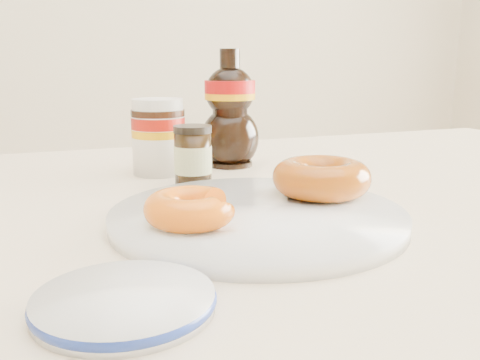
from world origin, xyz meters
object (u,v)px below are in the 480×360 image
object	(u,v)px
donut_bitten	(190,208)
dining_table	(288,262)
donut_whole	(321,178)
dark_jar	(193,157)
syrup_bottle	(230,109)
nutella_jar	(159,134)
plate	(258,216)
blue_rim_saucer	(124,301)

from	to	relation	value
donut_bitten	dining_table	bearing A→B (deg)	11.50
donut_whole	dark_jar	xyz separation A→B (m)	(-0.11, 0.15, 0.00)
donut_bitten	dark_jar	xyz separation A→B (m)	(0.06, 0.20, 0.01)
dining_table	syrup_bottle	distance (m)	0.27
donut_bitten	nutella_jar	world-z (taller)	nutella_jar
donut_whole	nutella_jar	xyz separation A→B (m)	(-0.13, 0.25, 0.02)
plate	dark_jar	bearing A→B (deg)	94.58
dining_table	donut_bitten	world-z (taller)	donut_bitten
syrup_bottle	dark_jar	world-z (taller)	syrup_bottle
donut_bitten	dark_jar	size ratio (longest dim) A/B	1.07
syrup_bottle	plate	bearing A→B (deg)	-104.62
plate	blue_rim_saucer	world-z (taller)	plate
dark_jar	donut_whole	bearing A→B (deg)	-55.19
dining_table	donut_bitten	bearing A→B (deg)	-145.40
syrup_bottle	blue_rim_saucer	bearing A→B (deg)	-117.91
dark_jar	dining_table	bearing A→B (deg)	-46.87
dining_table	syrup_bottle	world-z (taller)	syrup_bottle
dining_table	donut_whole	bearing A→B (deg)	-76.39
dining_table	nutella_jar	xyz separation A→B (m)	(-0.12, 0.19, 0.14)
syrup_bottle	dark_jar	size ratio (longest dim) A/B	2.24
plate	nutella_jar	bearing A→B (deg)	97.98
blue_rim_saucer	syrup_bottle	bearing A→B (deg)	62.09
dining_table	blue_rim_saucer	size ratio (longest dim) A/B	11.40
plate	syrup_bottle	size ratio (longest dim) A/B	1.67
blue_rim_saucer	nutella_jar	bearing A→B (deg)	74.46
donut_bitten	dark_jar	bearing A→B (deg)	50.18
dining_table	blue_rim_saucer	world-z (taller)	blue_rim_saucer
donut_whole	syrup_bottle	distance (m)	0.27
plate	donut_bitten	bearing A→B (deg)	-164.22
donut_whole	syrup_bottle	size ratio (longest dim) A/B	0.61
donut_bitten	syrup_bottle	bearing A→B (deg)	41.09
plate	nutella_jar	distance (m)	0.28
donut_whole	dark_jar	world-z (taller)	dark_jar
donut_whole	dark_jar	distance (m)	0.18
donut_whole	blue_rim_saucer	bearing A→B (deg)	-144.23
dining_table	dark_jar	xyz separation A→B (m)	(-0.09, 0.10, 0.12)
plate	donut_whole	distance (m)	0.10
nutella_jar	syrup_bottle	xyz separation A→B (m)	(0.12, 0.02, 0.03)
donut_bitten	blue_rim_saucer	world-z (taller)	donut_bitten
dining_table	plate	xyz separation A→B (m)	(-0.08, -0.08, 0.09)
plate	dark_jar	size ratio (longest dim) A/B	3.74
dark_jar	blue_rim_saucer	size ratio (longest dim) A/B	0.65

